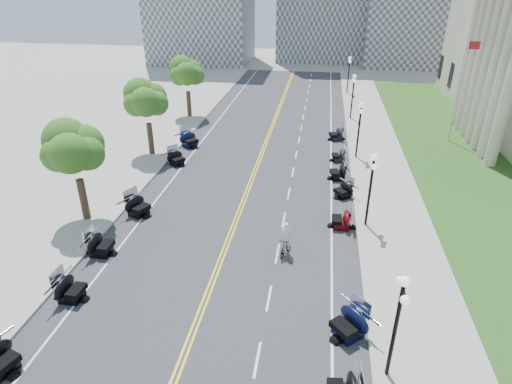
{
  "coord_description": "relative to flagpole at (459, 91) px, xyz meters",
  "views": [
    {
      "loc": [
        5.17,
        -21.03,
        14.79
      ],
      "look_at": [
        1.29,
        3.95,
        2.0
      ],
      "focal_mm": 30.0,
      "sensor_mm": 36.0,
      "label": 1
    }
  ],
  "objects": [
    {
      "name": "edge_line_north",
      "position": [
        -11.6,
        -12.0,
        -4.99
      ],
      "size": [
        0.12,
        90.0,
        0.0
      ],
      "primitive_type": "cube",
      "color": "white",
      "rests_on": "road"
    },
    {
      "name": "motorcycle_s_9",
      "position": [
        -25.16,
        -5.44,
        -4.22
      ],
      "size": [
        3.16,
        3.16,
        1.57
      ],
      "primitive_type": null,
      "rotation": [
        0.0,
        0.0,
        0.85
      ],
      "color": "black",
      "rests_on": "road"
    },
    {
      "name": "motorcycle_s_5",
      "position": [
        -25.14,
        -23.63,
        -4.26
      ],
      "size": [
        2.12,
        2.12,
        1.47
      ],
      "primitive_type": null,
      "rotation": [
        0.0,
        0.0,
        1.58
      ],
      "color": "black",
      "rests_on": "road"
    },
    {
      "name": "lane_dash_12",
      "position": [
        -14.8,
        2.0,
        -4.99
      ],
      "size": [
        0.12,
        2.0,
        0.0
      ],
      "primitive_type": "cube",
      "color": "white",
      "rests_on": "road"
    },
    {
      "name": "sidewalk_north",
      "position": [
        -7.5,
        -12.0,
        -4.92
      ],
      "size": [
        5.0,
        90.0,
        0.15
      ],
      "primitive_type": "cube",
      "color": "#9E9991",
      "rests_on": "ground"
    },
    {
      "name": "tree_4",
      "position": [
        -28.0,
        4.0,
        -0.25
      ],
      "size": [
        4.8,
        4.8,
        9.2
      ],
      "primitive_type": null,
      "color": "#235619",
      "rests_on": "sidewalk_south"
    },
    {
      "name": "road",
      "position": [
        -18.0,
        -12.0,
        -5.0
      ],
      "size": [
        16.0,
        90.0,
        0.01
      ],
      "primitive_type": "cube",
      "color": "#333335",
      "rests_on": "ground"
    },
    {
      "name": "street_lamp_3",
      "position": [
        -9.4,
        -6.0,
        -2.4
      ],
      "size": [
        0.5,
        1.2,
        4.9
      ],
      "primitive_type": null,
      "color": "black",
      "rests_on": "sidewalk_north"
    },
    {
      "name": "centerline_yellow_b",
      "position": [
        -17.88,
        -12.0,
        -4.99
      ],
      "size": [
        0.12,
        90.0,
        0.0
      ],
      "primitive_type": "cube",
      "color": "yellow",
      "rests_on": "road"
    },
    {
      "name": "street_lamp_1",
      "position": [
        -9.4,
        -30.0,
        -2.4
      ],
      "size": [
        0.5,
        1.2,
        4.9
      ],
      "primitive_type": null,
      "color": "black",
      "rests_on": "sidewalk_north"
    },
    {
      "name": "lane_dash_7",
      "position": [
        -14.8,
        -18.0,
        -4.99
      ],
      "size": [
        0.12,
        2.0,
        0.0
      ],
      "primitive_type": "cube",
      "color": "white",
      "rests_on": "road"
    },
    {
      "name": "lane_dash_6",
      "position": [
        -14.8,
        -22.0,
        -4.99
      ],
      "size": [
        0.12,
        2.0,
        0.0
      ],
      "primitive_type": "cube",
      "color": "white",
      "rests_on": "road"
    },
    {
      "name": "lane_dash_13",
      "position": [
        -14.8,
        6.0,
        -4.99
      ],
      "size": [
        0.12,
        2.0,
        0.0
      ],
      "primitive_type": "cube",
      "color": "white",
      "rests_on": "road"
    },
    {
      "name": "lane_dash_14",
      "position": [
        -14.8,
        10.0,
        -4.99
      ],
      "size": [
        0.12,
        2.0,
        0.0
      ],
      "primitive_type": "cube",
      "color": "white",
      "rests_on": "road"
    },
    {
      "name": "lane_dash_9",
      "position": [
        -14.8,
        -10.0,
        -4.99
      ],
      "size": [
        0.12,
        2.0,
        0.0
      ],
      "primitive_type": "cube",
      "color": "white",
      "rests_on": "road"
    },
    {
      "name": "lane_dash_10",
      "position": [
        -14.8,
        -6.0,
        -4.99
      ],
      "size": [
        0.12,
        2.0,
        0.0
      ],
      "primitive_type": "cube",
      "color": "white",
      "rests_on": "road"
    },
    {
      "name": "lane_dash_16",
      "position": [
        -14.8,
        18.0,
        -4.99
      ],
      "size": [
        0.12,
        2.0,
        0.0
      ],
      "primitive_type": "cube",
      "color": "white",
      "rests_on": "road"
    },
    {
      "name": "motorcycle_s_6",
      "position": [
        -24.79,
        -18.85,
        -4.25
      ],
      "size": [
        2.85,
        2.85,
        1.5
      ],
      "primitive_type": null,
      "rotation": [
        0.0,
        0.0,
        1.14
      ],
      "color": "black",
      "rests_on": "road"
    },
    {
      "name": "lane_dash_8",
      "position": [
        -14.8,
        -14.0,
        -4.99
      ],
      "size": [
        0.12,
        2.0,
        0.0
      ],
      "primitive_type": "cube",
      "color": "white",
      "rests_on": "road"
    },
    {
      "name": "sidewalk_south",
      "position": [
        -28.5,
        -12.0,
        -4.92
      ],
      "size": [
        5.0,
        90.0,
        0.15
      ],
      "primitive_type": "cube",
      "color": "#9E9991",
      "rests_on": "ground"
    },
    {
      "name": "street_lamp_4",
      "position": [
        -9.4,
        6.0,
        -2.4
      ],
      "size": [
        0.5,
        1.2,
        4.9
      ],
      "primitive_type": null,
      "color": "black",
      "rests_on": "sidewalk_north"
    },
    {
      "name": "bicycle",
      "position": [
        -14.35,
        -21.9,
        -4.42
      ],
      "size": [
        0.92,
        1.99,
        1.15
      ],
      "primitive_type": "imported",
      "rotation": [
        0.0,
        0.0,
        -0.2
      ],
      "color": "#A51414",
      "rests_on": "road"
    },
    {
      "name": "motorcycle_s_4",
      "position": [
        -24.76,
        -27.59,
        -4.29
      ],
      "size": [
        2.09,
        2.09,
        1.42
      ],
      "primitive_type": null,
      "rotation": [
        0.0,
        0.0,
        1.54
      ],
      "color": "black",
      "rests_on": "road"
    },
    {
      "name": "tree_3",
      "position": [
        -28.0,
        -8.0,
        -0.25
      ],
      "size": [
        4.8,
        4.8,
        9.2
      ],
      "primitive_type": null,
      "color": "#235619",
      "rests_on": "sidewalk_south"
    },
    {
      "name": "motorcycle_n_6",
      "position": [
        -10.98,
        -18.39,
        -4.3
      ],
      "size": [
        2.03,
        2.03,
        1.4
      ],
      "primitive_type": null,
      "rotation": [
        0.0,
        0.0,
        -1.55
      ],
      "color": "#590A0C",
      "rests_on": "road"
    },
    {
      "name": "street_lamp_2",
      "position": [
        -9.4,
        -18.0,
        -2.4
      ],
      "size": [
        0.5,
        1.2,
        4.9
      ],
      "primitive_type": null,
      "color": "black",
      "rests_on": "sidewalk_north"
    },
    {
      "name": "cyclist_rider",
      "position": [
        -14.35,
        -21.9,
        -2.96
      ],
      "size": [
        0.65,
        0.42,
        1.78
      ],
      "primitive_type": "imported",
      "rotation": [
        0.0,
        0.0,
        3.14
      ],
      "color": "silver",
      "rests_on": "bicycle"
    },
    {
      "name": "lawn",
      "position": [
        -0.5,
        -4.0,
        -4.95
      ],
      "size": [
        9.0,
        60.0,
        0.1
      ],
      "primitive_type": "cube",
      "color": "#356023",
      "rests_on": "ground"
    },
    {
      "name": "motorcycle_n_9",
      "position": [
        -10.98,
        -6.95,
        -4.37
      ],
      "size": [
        2.01,
        2.01,
        1.25
      ],
      "primitive_type": null,
      "rotation": [
        0.0,
        0.0,
        -1.44
      ],
      "color": "black",
      "rests_on": "road"
    },
    {
      "name": "motorcycle_n_8",
      "position": [
        -11.05,
        -10.8,
        -4.29
      ],
      "size": [
        2.38,
        2.38,
        1.43
      ],
      "primitive_type": null,
      "rotation": [
        0.0,
        0.0,
        -1.38
      ],
      "color": "black",
      "rests_on": "road"
    },
    {
      "name": "motorcycle_n_4",
      "position": [
        -10.9,
        -27.95,
        -4.23
      ],
      "size": [
        3.1,
        3.1,
        1.53
      ],
      "primitive_type": null,
      "rotation": [
        0.0,
        0.0,
        -0.84
      ],
      "color": "black",
      "rests_on": "road"
    },
    {
      "name": "motorcycle_n_7",
      "position": [
        -10.75,
        -13.96,
        -4.36
      ],
      "size": [
        2.56,
        2.56,
        1.27
      ],
      "primitive_type": null,
      "rotation": [
        0.0,
        0.0,
        -0.9
      ],
      "color": "black",
      "rests_on": "road"
    },
    {
      "name": "distant_block_c",
      "position": [
        4.0,
        43.0,
        6.0
      ],
      "size": [
        20.0,
        14.0,
        22.0
      ],
      "primitive_type": "cube",
      "color": "gray",
      "rests_on": "ground"
    },
    {
      "name": "lane_dash_17",
      "position": [
        -14.8,
        22.0,
        -4.99
      ],
      "size": [
        0.12,
        2.0,
        0.0
      ],
      "primitive_type": "cube",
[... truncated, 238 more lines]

